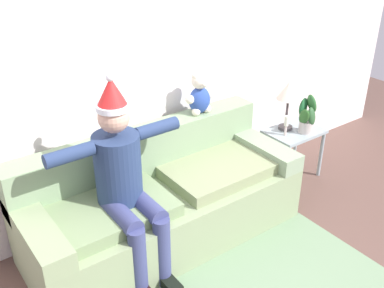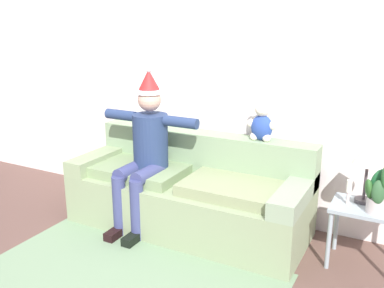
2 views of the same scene
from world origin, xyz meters
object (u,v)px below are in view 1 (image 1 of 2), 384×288
Objects in this scene: couch at (161,201)px; candle_tall at (286,123)px; table_lamp at (289,92)px; side_table at (294,138)px; potted_plant at (307,116)px; person_seated at (125,179)px; teddy_bear at (200,95)px.

couch is 1.48m from candle_tall.
candle_tall is at bearing -136.61° from table_lamp.
potted_plant is (0.05, -0.09, 0.26)m from side_table.
person_seated is 4.07× the size of teddy_bear.
side_table is 0.49m from table_lamp.
table_lamp is 0.30m from candle_tall.
table_lamp is at bearing -10.27° from teddy_bear.
table_lamp is (1.55, 0.11, 0.57)m from couch.
teddy_bear is at bearing 162.04° from candle_tall.
potted_plant is at bearing -58.95° from side_table.
teddy_bear is at bearing 161.98° from potted_plant.
teddy_bear is 1.86× the size of candle_tall.
potted_plant reaches higher than candle_tall.
side_table is (1.60, 0.03, 0.09)m from couch.
side_table is 0.28m from potted_plant.
teddy_bear is 0.95× the size of potted_plant.
teddy_bear is at bearing 24.84° from couch.
table_lamp is 0.30m from potted_plant.
table_lamp is at bearing 8.02° from person_seated.
person_seated reaches higher than table_lamp.
side_table is at bearing 0.95° from couch.
potted_plant is (1.66, -0.06, 0.35)m from couch.
side_table is at bearing 5.53° from person_seated.
candle_tall is at bearing -17.96° from teddy_bear.
person_seated is at bearing -174.62° from candle_tall.
teddy_bear is at bearing 24.09° from person_seated.
teddy_bear is 1.20m from side_table.
side_table is 1.11× the size of table_lamp.
person_seated is 1.97m from table_lamp.
table_lamp reaches higher than candle_tall.
table_lamp is (-0.05, 0.08, 0.48)m from side_table.
couch is 4.53× the size of table_lamp.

